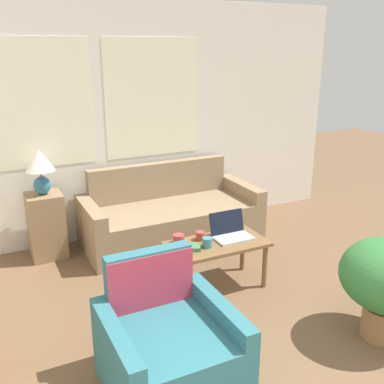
# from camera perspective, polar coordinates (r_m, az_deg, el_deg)

# --- Properties ---
(wall_back) EXTENTS (5.93, 0.06, 2.60)m
(wall_back) POSITION_cam_1_polar(r_m,az_deg,el_deg) (5.04, -10.92, 8.60)
(wall_back) COLOR white
(wall_back) RESTS_ON ground_plane
(couch) EXTENTS (1.95, 0.85, 0.83)m
(couch) POSITION_cam_1_polar(r_m,az_deg,el_deg) (5.09, -2.85, -3.26)
(couch) COLOR #937A5B
(couch) RESTS_ON ground_plane
(armchair) EXTENTS (0.79, 0.79, 0.83)m
(armchair) POSITION_cam_1_polar(r_m,az_deg,el_deg) (3.03, -3.15, -19.35)
(armchair) COLOR #2D6B75
(armchair) RESTS_ON ground_plane
(side_table) EXTENTS (0.35, 0.35, 0.68)m
(side_table) POSITION_cam_1_polar(r_m,az_deg,el_deg) (4.88, -18.00, -4.07)
(side_table) COLOR #937551
(side_table) RESTS_ON ground_plane
(table_lamp) EXTENTS (0.29, 0.29, 0.46)m
(table_lamp) POSITION_cam_1_polar(r_m,az_deg,el_deg) (4.69, -18.73, 3.10)
(table_lamp) COLOR teal
(table_lamp) RESTS_ON side_table
(coffee_table) EXTENTS (0.89, 0.47, 0.44)m
(coffee_table) POSITION_cam_1_polar(r_m,az_deg,el_deg) (4.04, 3.19, -7.19)
(coffee_table) COLOR brown
(coffee_table) RESTS_ON ground_plane
(laptop) EXTENTS (0.34, 0.27, 0.22)m
(laptop) POSITION_cam_1_polar(r_m,az_deg,el_deg) (4.11, 4.96, -5.09)
(laptop) COLOR #B7B7BC
(laptop) RESTS_ON coffee_table
(cup_navy) EXTENTS (0.10, 0.10, 0.08)m
(cup_navy) POSITION_cam_1_polar(r_m,az_deg,el_deg) (3.99, -1.73, -5.95)
(cup_navy) COLOR #B23D38
(cup_navy) RESTS_ON coffee_table
(cup_yellow) EXTENTS (0.08, 0.08, 0.08)m
(cup_yellow) POSITION_cam_1_polar(r_m,az_deg,el_deg) (4.05, 1.06, -5.58)
(cup_yellow) COLOR #B23D38
(cup_yellow) RESTS_ON coffee_table
(cup_white) EXTENTS (0.09, 0.09, 0.09)m
(cup_white) POSITION_cam_1_polar(r_m,az_deg,el_deg) (3.91, 1.96, -6.42)
(cup_white) COLOR teal
(cup_white) RESTS_ON coffee_table
(book_red) EXTENTS (0.20, 0.17, 0.04)m
(book_red) POSITION_cam_1_polar(r_m,az_deg,el_deg) (3.87, -0.23, -7.07)
(book_red) COLOR #3D7A4C
(book_red) RESTS_ON coffee_table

